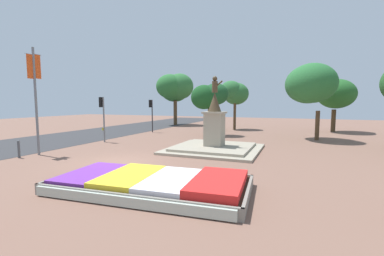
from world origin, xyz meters
TOP-DOWN VIEW (x-y plane):
  - ground_plane at (0.00, 0.00)m, footprint 89.86×89.86m
  - flower_planter at (3.94, -3.03)m, footprint 7.33×3.99m
  - statue_monument at (3.64, 5.40)m, footprint 5.86×5.86m
  - traffic_light_mid_block at (-5.71, 5.48)m, footprint 0.42×0.30m
  - traffic_light_far_corner at (-5.69, 12.90)m, footprint 0.42×0.31m
  - banner_pole at (-5.77, -0.11)m, footprint 0.14×1.00m
  - kerb_bollard_mid_b at (-6.02, -1.14)m, footprint 0.15×0.15m
  - park_tree_far_left at (12.67, 20.69)m, footprint 4.02×4.45m
  - park_tree_behind_statue at (1.71, 19.35)m, footprint 3.30×3.07m
  - park_tree_street_side at (-7.36, 22.24)m, footprint 4.99×5.15m
  - park_tree_mid_canopy at (9.65, 13.30)m, footprint 4.15×4.43m
  - park_tree_distant at (0.89, 12.76)m, footprint 3.50×2.86m

SIDE VIEW (x-z plane):
  - ground_plane at x=0.00m, z-range 0.00..0.00m
  - flower_planter at x=3.94m, z-range -0.06..0.57m
  - kerb_bollard_mid_b at x=-6.02m, z-range 0.02..1.05m
  - statue_monument at x=3.64m, z-range -1.71..3.16m
  - traffic_light_far_corner at x=-5.69m, z-range 0.70..4.17m
  - traffic_light_mid_block at x=-5.71m, z-range 0.68..4.28m
  - banner_pole at x=-5.77m, z-range 0.30..6.69m
  - park_tree_distant at x=0.89m, z-range 1.27..6.30m
  - park_tree_far_left at x=12.67m, z-range 1.32..6.99m
  - park_tree_behind_statue at x=1.71m, z-range 1.52..7.25m
  - park_tree_mid_canopy at x=9.65m, z-range 1.54..7.97m
  - park_tree_street_side at x=-7.36m, z-range 1.62..8.87m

